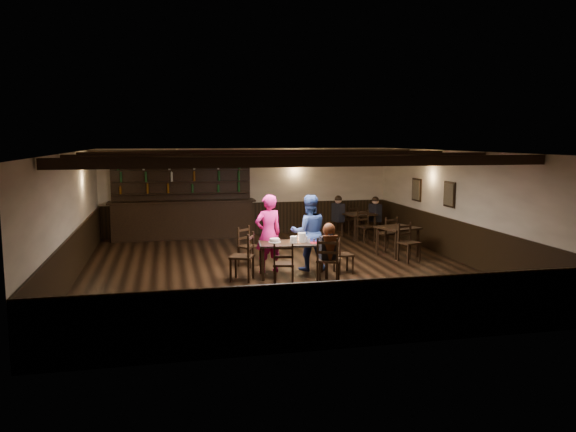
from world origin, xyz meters
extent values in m
plane|color=black|center=(0.00, 0.00, 0.00)|extent=(10.00, 10.00, 0.00)
cube|color=beige|center=(0.00, 5.00, 1.35)|extent=(9.00, 0.02, 2.70)
cube|color=beige|center=(0.00, -5.00, 1.35)|extent=(9.00, 0.02, 2.70)
cube|color=beige|center=(-4.50, 0.00, 1.35)|extent=(0.02, 10.00, 2.70)
cube|color=beige|center=(4.50, 0.00, 1.35)|extent=(0.02, 10.00, 2.70)
cube|color=silver|center=(0.00, 0.00, 2.70)|extent=(9.00, 10.00, 0.02)
cube|color=black|center=(0.00, 4.97, 0.50)|extent=(9.00, 0.04, 1.00)
cube|color=black|center=(0.00, -4.97, 0.50)|extent=(9.00, 0.04, 1.00)
cube|color=black|center=(-4.47, 0.00, 0.50)|extent=(0.04, 10.00, 1.00)
cube|color=black|center=(4.47, 0.00, 0.50)|extent=(0.04, 10.00, 1.00)
cube|color=black|center=(-1.90, 4.97, 1.85)|extent=(0.90, 0.03, 1.00)
cube|color=black|center=(-1.90, 4.95, 1.85)|extent=(0.80, 0.02, 0.90)
cube|color=black|center=(4.47, 0.50, 1.60)|extent=(0.03, 0.55, 0.65)
cube|color=#72664C|center=(4.45, 0.50, 1.60)|extent=(0.02, 0.45, 0.55)
cube|color=black|center=(4.47, 2.40, 1.55)|extent=(0.03, 0.55, 0.65)
cube|color=#72664C|center=(4.45, 2.40, 1.55)|extent=(0.02, 0.45, 0.55)
cube|color=black|center=(0.00, -3.00, 2.60)|extent=(8.90, 0.18, 0.18)
cube|color=black|center=(0.00, -1.00, 2.60)|extent=(8.90, 0.18, 0.18)
cube|color=black|center=(0.00, 1.00, 2.60)|extent=(8.90, 0.18, 0.18)
cube|color=black|center=(0.00, 3.00, 2.60)|extent=(8.90, 0.18, 0.18)
cube|color=black|center=(-0.55, -0.92, 0.36)|extent=(0.07, 0.07, 0.71)
cube|color=black|center=(-0.49, -0.30, 0.36)|extent=(0.07, 0.07, 0.71)
cube|color=black|center=(0.81, -1.06, 0.36)|extent=(0.07, 0.07, 0.71)
cube|color=black|center=(0.87, -0.44, 0.36)|extent=(0.07, 0.07, 0.71)
cube|color=black|center=(0.16, -0.68, 0.73)|extent=(1.55, 0.89, 0.04)
cube|color=#A5A8AD|center=(0.20, -0.32, 0.73)|extent=(1.48, 0.18, 0.04)
cube|color=#A5A8AD|center=(0.12, -1.03, 0.73)|extent=(1.48, 0.18, 0.04)
cube|color=#A5A8AD|center=(0.88, -0.75, 0.73)|extent=(0.11, 0.74, 0.04)
cube|color=#A5A8AD|center=(-0.56, -0.60, 0.73)|extent=(0.11, 0.74, 0.04)
cube|color=black|center=(0.01, -1.28, 0.22)|extent=(0.04, 0.04, 0.43)
cube|color=black|center=(-0.07, -1.61, 0.22)|extent=(0.04, 0.04, 0.43)
cube|color=black|center=(-0.34, -1.19, 0.22)|extent=(0.04, 0.04, 0.43)
cube|color=black|center=(-0.42, -1.52, 0.22)|extent=(0.04, 0.04, 0.43)
cube|color=black|center=(-0.20, -1.40, 0.45)|extent=(0.51, 0.49, 0.04)
cube|color=black|center=(-0.24, -1.57, 0.68)|extent=(0.42, 0.13, 0.45)
cube|color=black|center=(-0.24, -1.57, 0.64)|extent=(0.36, 0.11, 0.05)
cube|color=black|center=(-0.24, -1.57, 0.82)|extent=(0.36, 0.11, 0.05)
cube|color=black|center=(0.99, -1.35, 0.24)|extent=(0.05, 0.05, 0.48)
cube|color=black|center=(0.84, -1.69, 0.24)|extent=(0.05, 0.05, 0.48)
cube|color=black|center=(0.62, -1.19, 0.24)|extent=(0.05, 0.05, 0.48)
cube|color=black|center=(0.48, -1.54, 0.24)|extent=(0.05, 0.05, 0.48)
cube|color=black|center=(0.73, -1.44, 0.50)|extent=(0.60, 0.59, 0.04)
cube|color=black|center=(0.66, -1.62, 0.75)|extent=(0.44, 0.22, 0.50)
cube|color=black|center=(0.66, -1.62, 0.70)|extent=(0.38, 0.18, 0.06)
cube|color=black|center=(0.66, -1.62, 0.89)|extent=(0.38, 0.18, 0.06)
cube|color=black|center=(-1.08, -0.52, 0.25)|extent=(0.05, 0.05, 0.49)
cube|color=black|center=(-0.72, -0.67, 0.25)|extent=(0.05, 0.05, 0.49)
cube|color=black|center=(-1.24, -0.90, 0.25)|extent=(0.05, 0.05, 0.49)
cube|color=black|center=(-0.88, -1.05, 0.25)|extent=(0.05, 0.05, 0.49)
cube|color=black|center=(-0.98, -0.78, 0.51)|extent=(0.60, 0.62, 0.05)
cube|color=black|center=(-0.80, -0.86, 0.77)|extent=(0.22, 0.46, 0.51)
cube|color=black|center=(-0.80, -0.86, 0.72)|extent=(0.18, 0.39, 0.06)
cube|color=black|center=(-0.80, -0.86, 0.92)|extent=(0.18, 0.39, 0.06)
cube|color=black|center=(1.51, -0.75, 0.20)|extent=(0.03, 0.03, 0.40)
cube|color=black|center=(1.19, -0.77, 0.20)|extent=(0.03, 0.03, 0.40)
cube|color=black|center=(1.48, -0.42, 0.20)|extent=(0.03, 0.03, 0.40)
cube|color=black|center=(1.17, -0.44, 0.20)|extent=(0.03, 0.03, 0.40)
cube|color=black|center=(1.34, -0.60, 0.42)|extent=(0.40, 0.41, 0.04)
cube|color=black|center=(1.18, -0.61, 0.63)|extent=(0.06, 0.39, 0.42)
cube|color=black|center=(1.18, -0.61, 0.58)|extent=(0.05, 0.33, 0.05)
cube|color=black|center=(1.18, -0.61, 0.75)|extent=(0.05, 0.33, 0.05)
cube|color=black|center=(-0.65, 0.28, 0.22)|extent=(0.05, 0.05, 0.45)
cube|color=black|center=(-0.88, 0.55, 0.22)|extent=(0.05, 0.05, 0.45)
cube|color=black|center=(-0.37, 0.53, 0.22)|extent=(0.05, 0.05, 0.45)
cube|color=black|center=(-0.60, 0.79, 0.22)|extent=(0.05, 0.05, 0.45)
cube|color=black|center=(-0.63, 0.54, 0.47)|extent=(0.60, 0.60, 0.04)
cube|color=black|center=(-0.74, 0.67, 0.70)|extent=(0.35, 0.31, 0.47)
cube|color=black|center=(-0.74, 0.67, 0.65)|extent=(0.30, 0.27, 0.05)
cube|color=black|center=(-0.74, 0.67, 0.84)|extent=(0.30, 0.27, 0.05)
imported|color=#FE2C9F|center=(-0.30, -0.19, 0.88)|extent=(0.74, 0.59, 1.76)
imported|color=navy|center=(0.65, -0.13, 0.87)|extent=(0.88, 0.70, 1.73)
cube|color=black|center=(0.73, -1.32, 0.52)|extent=(0.33, 0.33, 0.13)
cube|color=black|center=(0.73, -1.44, 0.76)|extent=(0.35, 0.20, 0.49)
cylinder|color=black|center=(0.73, -1.44, 0.98)|extent=(0.10, 0.35, 0.35)
sphere|color=#D8A384|center=(0.73, -1.44, 1.13)|extent=(0.21, 0.21, 0.21)
sphere|color=#3E210E|center=(0.73, -1.47, 1.14)|extent=(0.26, 0.26, 0.26)
cone|color=#3E210E|center=(0.73, -1.57, 0.73)|extent=(0.20, 0.20, 0.61)
cylinder|color=white|center=(-0.23, -0.56, 0.76)|extent=(0.27, 0.27, 0.01)
cylinder|color=white|center=(-0.23, -0.56, 0.80)|extent=(0.22, 0.22, 0.07)
cylinder|color=silver|center=(-0.23, -0.56, 0.79)|extent=(0.23, 0.23, 0.04)
cylinder|color=white|center=(0.16, -0.72, 0.83)|extent=(0.16, 0.16, 0.15)
cylinder|color=white|center=(0.36, -0.66, 0.86)|extent=(0.18, 0.18, 0.21)
cylinder|color=#A5A8AD|center=(0.21, -0.58, 0.77)|extent=(0.05, 0.05, 0.03)
sphere|color=orange|center=(0.21, -0.58, 0.80)|extent=(0.03, 0.03, 0.03)
cylinder|color=silver|center=(0.49, -0.80, 0.80)|extent=(0.04, 0.04, 0.09)
cylinder|color=#A5A8AD|center=(0.60, -0.77, 0.80)|extent=(0.04, 0.04, 0.09)
cylinder|color=silver|center=(0.45, -0.62, 0.81)|extent=(0.08, 0.08, 0.12)
cube|color=maroon|center=(0.67, -0.80, 0.75)|extent=(0.33, 0.25, 0.00)
cube|color=#101550|center=(0.70, -0.57, 0.75)|extent=(0.34, 0.30, 0.00)
cube|color=black|center=(-2.03, 4.65, 0.55)|extent=(4.15, 0.60, 1.10)
cube|color=black|center=(-2.03, 4.65, 1.12)|extent=(4.35, 0.70, 0.05)
cube|color=black|center=(-2.03, 4.92, 1.10)|extent=(4.15, 0.10, 2.20)
cube|color=black|center=(-2.03, 4.82, 1.35)|extent=(4.05, 0.22, 0.03)
cube|color=black|center=(-2.03, 4.82, 1.70)|extent=(4.05, 0.22, 0.03)
cube|color=black|center=(-2.03, 4.82, 2.05)|extent=(4.05, 0.22, 0.03)
cube|color=black|center=(3.27, 0.89, 0.73)|extent=(1.10, 1.10, 0.04)
cube|color=black|center=(3.03, 0.43, 0.35)|extent=(0.05, 0.05, 0.71)
cube|color=black|center=(2.81, 1.12, 0.35)|extent=(0.05, 0.05, 0.71)
cube|color=black|center=(3.72, 0.66, 0.35)|extent=(0.05, 0.05, 0.71)
cube|color=black|center=(3.50, 1.34, 0.35)|extent=(0.05, 0.05, 0.71)
cube|color=black|center=(3.16, 3.62, 0.73)|extent=(1.05, 1.05, 0.04)
cube|color=black|center=(2.91, 3.19, 0.35)|extent=(0.05, 0.05, 0.71)
cube|color=black|center=(2.73, 3.87, 0.35)|extent=(0.05, 0.05, 0.71)
cube|color=black|center=(3.59, 3.37, 0.35)|extent=(0.05, 0.05, 0.71)
cube|color=black|center=(3.41, 4.05, 0.35)|extent=(0.05, 0.05, 0.71)
cube|color=black|center=(2.62, 3.92, 0.75)|extent=(0.34, 0.44, 0.56)
sphere|color=#D8A384|center=(2.62, 3.92, 1.13)|extent=(0.22, 0.22, 0.22)
sphere|color=black|center=(2.62, 3.92, 1.17)|extent=(0.23, 0.23, 0.23)
cube|color=black|center=(3.74, 3.70, 0.74)|extent=(0.33, 0.43, 0.54)
sphere|color=#D8A384|center=(3.74, 3.70, 1.10)|extent=(0.21, 0.21, 0.21)
sphere|color=black|center=(3.74, 3.70, 1.14)|extent=(0.22, 0.22, 0.22)
camera|label=1|loc=(-2.51, -12.37, 2.99)|focal=35.00mm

